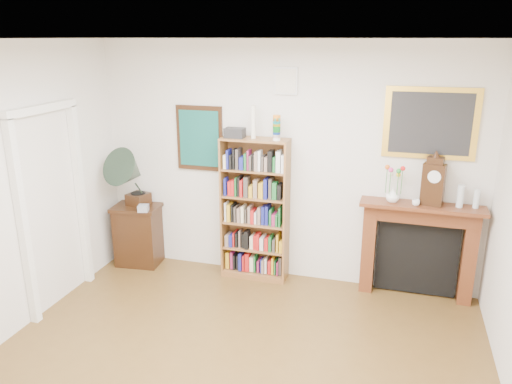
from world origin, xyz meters
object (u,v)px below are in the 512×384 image
at_px(gramophone, 131,173).
at_px(mantel_clock, 433,182).
at_px(flower_vase, 393,195).
at_px(bottle_left, 460,196).
at_px(bookshelf, 255,202).
at_px(cd_stack, 143,208).
at_px(side_cabinet, 138,235).
at_px(fireplace, 418,242).
at_px(teacup, 416,203).
at_px(bottle_right, 477,199).

relative_size(gramophone, mantel_clock, 1.50).
distance_m(flower_vase, bottle_left, 0.68).
bearing_deg(bookshelf, mantel_clock, 0.80).
bearing_deg(bookshelf, cd_stack, -170.54).
height_order(side_cabinet, mantel_clock, mantel_clock).
xyz_separation_m(bookshelf, bottle_left, (2.23, 0.03, 0.26)).
bearing_deg(cd_stack, fireplace, 5.03).
relative_size(gramophone, flower_vase, 5.16).
distance_m(side_cabinet, gramophone, 0.84).
distance_m(cd_stack, bottle_left, 3.61).
xyz_separation_m(side_cabinet, gramophone, (0.00, -0.07, 0.83)).
height_order(bookshelf, flower_vase, bookshelf).
height_order(fireplace, cd_stack, fireplace).
bearing_deg(fireplace, teacup, -121.76).
bearing_deg(gramophone, side_cabinet, 103.52).
bearing_deg(teacup, bottle_right, 8.80).
bearing_deg(bottle_left, bookshelf, -179.22).
height_order(bookshelf, teacup, bookshelf).
bearing_deg(mantel_clock, bottle_left, 16.16).
distance_m(flower_vase, bottle_right, 0.84).
bearing_deg(fireplace, side_cabinet, -177.07).
xyz_separation_m(side_cabinet, fireplace, (3.40, 0.13, 0.25)).
distance_m(bookshelf, mantel_clock, 1.99).
bearing_deg(mantel_clock, bookshelf, -165.76).
relative_size(mantel_clock, bottle_left, 2.18).
relative_size(bookshelf, side_cabinet, 2.53).
relative_size(bookshelf, bottle_left, 8.23).
bearing_deg(fireplace, gramophone, -175.89).
bearing_deg(bottle_right, gramophone, -177.33).
bearing_deg(bottle_left, mantel_clock, -177.54).
relative_size(cd_stack, bottle_left, 0.50).
bearing_deg(cd_stack, bookshelf, 9.20).
height_order(gramophone, teacup, gramophone).
distance_m(gramophone, bottle_left, 3.77).
relative_size(fireplace, mantel_clock, 2.50).
bearing_deg(bookshelf, flower_vase, 0.55).
bearing_deg(teacup, side_cabinet, -179.66).
bearing_deg(fireplace, cd_stack, -174.25).
bearing_deg(mantel_clock, bottle_right, 17.24).
bearing_deg(bookshelf, fireplace, 2.24).
distance_m(bookshelf, bottle_left, 2.25).
bearing_deg(gramophone, bottle_left, 14.86).
distance_m(bookshelf, side_cabinet, 1.64).
bearing_deg(bottle_right, fireplace, 177.99).
height_order(gramophone, bottle_left, gramophone).
height_order(side_cabinet, cd_stack, cd_stack).
distance_m(side_cabinet, fireplace, 3.41).
bearing_deg(cd_stack, bottle_right, 4.04).
distance_m(teacup, bottle_right, 0.61).
distance_m(mantel_clock, bottle_right, 0.47).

